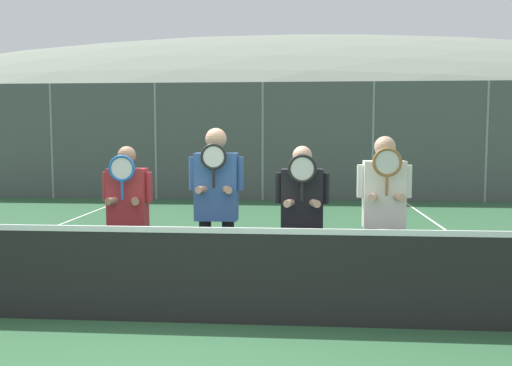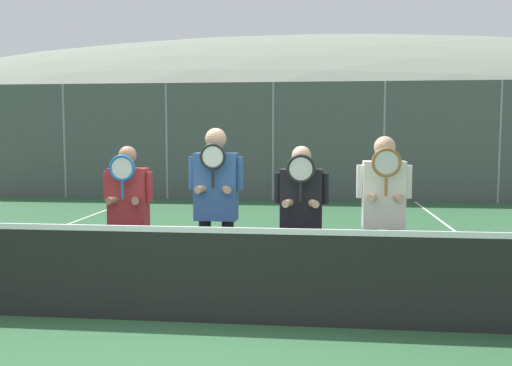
% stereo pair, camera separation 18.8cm
% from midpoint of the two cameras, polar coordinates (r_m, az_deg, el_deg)
% --- Properties ---
extents(ground_plane, '(120.00, 120.00, 0.00)m').
position_cam_midpoint_polar(ground_plane, '(5.70, -7.21, -13.71)').
color(ground_plane, '#2D5B38').
extents(hill_distant, '(110.73, 61.52, 21.53)m').
position_cam_midpoint_polar(hill_distant, '(60.74, 3.48, 3.47)').
color(hill_distant, gray).
rests_on(hill_distant, ground_plane).
extents(clubhouse_building, '(18.33, 5.50, 3.58)m').
position_cam_midpoint_polar(clubhouse_building, '(23.82, 0.30, 5.14)').
color(clubhouse_building, '#9EA3A8').
rests_on(clubhouse_building, ground_plane).
extents(fence_back, '(17.46, 0.06, 3.14)m').
position_cam_midpoint_polar(fence_back, '(15.19, 0.31, 4.17)').
color(fence_back, gray).
rests_on(fence_back, ground_plane).
extents(tennis_net, '(10.03, 0.09, 1.04)m').
position_cam_midpoint_polar(tennis_net, '(5.57, -7.27, -8.99)').
color(tennis_net, gray).
rests_on(tennis_net, ground_plane).
extents(court_line_right_sideline, '(0.05, 16.00, 0.01)m').
position_cam_midpoint_polar(court_line_right_sideline, '(8.88, 21.71, -7.14)').
color(court_line_right_sideline, white).
rests_on(court_line_right_sideline, ground_plane).
extents(player_leftmost, '(0.54, 0.34, 1.69)m').
position_cam_midpoint_polar(player_leftmost, '(6.27, -13.54, -2.87)').
color(player_leftmost, black).
rests_on(player_leftmost, ground_plane).
extents(player_center_left, '(0.58, 0.34, 1.88)m').
position_cam_midpoint_polar(player_center_left, '(6.06, -4.88, -1.70)').
color(player_center_left, black).
rests_on(player_center_left, ground_plane).
extents(player_center_right, '(0.56, 0.34, 1.70)m').
position_cam_midpoint_polar(player_center_right, '(5.89, 3.70, -3.09)').
color(player_center_right, '#56565B').
rests_on(player_center_right, ground_plane).
extents(player_rightmost, '(0.56, 0.34, 1.80)m').
position_cam_midpoint_polar(player_rightmost, '(5.96, 11.78, -2.46)').
color(player_rightmost, '#232838').
rests_on(player_rightmost, ground_plane).
extents(car_far_left, '(4.33, 1.94, 1.76)m').
position_cam_midpoint_polar(car_far_left, '(18.87, -16.28, 2.13)').
color(car_far_left, slate).
rests_on(car_far_left, ground_plane).
extents(car_left_of_center, '(4.26, 2.02, 1.76)m').
position_cam_midpoint_polar(car_left_of_center, '(17.91, -0.54, 2.19)').
color(car_left_of_center, maroon).
rests_on(car_left_of_center, ground_plane).
extents(car_center, '(4.16, 1.99, 1.75)m').
position_cam_midpoint_polar(car_center, '(18.47, 15.31, 2.09)').
color(car_center, '#285638').
rests_on(car_center, ground_plane).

